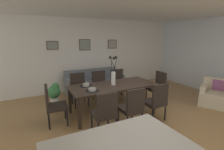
{
  "coord_description": "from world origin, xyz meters",
  "views": [
    {
      "loc": [
        -2.1,
        -2.66,
        1.93
      ],
      "look_at": [
        -0.12,
        1.18,
        0.95
      ],
      "focal_mm": 26.47,
      "sensor_mm": 36.0,
      "label": 1
    }
  ],
  "objects_px": {
    "dining_chair_head_east": "(158,86)",
    "potted_plant": "(54,93)",
    "dining_chair_mid_right": "(118,82)",
    "framed_picture_center": "(85,45)",
    "dining_table": "(113,87)",
    "dining_chair_head_west": "(53,103)",
    "dining_chair_mid_left": "(156,100)",
    "framed_picture_left": "(52,45)",
    "sofa": "(94,85)",
    "framed_picture_right": "(112,44)",
    "armchair": "(216,95)",
    "dining_chair_far_right": "(100,85)",
    "bowl_near_right": "(86,84)",
    "dining_chair_near_right": "(79,88)",
    "centerpiece_vase": "(113,74)",
    "bowl_near_left": "(92,89)",
    "dining_chair_near_left": "(105,111)",
    "dining_chair_far_left": "(132,106)"
  },
  "relations": [
    {
      "from": "dining_chair_head_east",
      "to": "dining_chair_mid_right",
      "type": "bearing_deg",
      "value": 134.85
    },
    {
      "from": "framed_picture_center",
      "to": "potted_plant",
      "type": "xyz_separation_m",
      "value": [
        -1.31,
        -1.05,
        -1.3
      ]
    },
    {
      "from": "bowl_near_right",
      "to": "framed_picture_right",
      "type": "height_order",
      "value": "framed_picture_right"
    },
    {
      "from": "dining_chair_far_left",
      "to": "dining_chair_head_east",
      "type": "height_order",
      "value": "same"
    },
    {
      "from": "dining_table",
      "to": "centerpiece_vase",
      "type": "xyz_separation_m",
      "value": [
        0.0,
        0.0,
        0.35
      ]
    },
    {
      "from": "framed_picture_left",
      "to": "framed_picture_right",
      "type": "height_order",
      "value": "framed_picture_right"
    },
    {
      "from": "dining_chair_mid_right",
      "to": "armchair",
      "type": "height_order",
      "value": "dining_chair_mid_right"
    },
    {
      "from": "dining_chair_far_right",
      "to": "framed_picture_center",
      "type": "relative_size",
      "value": 2.24
    },
    {
      "from": "dining_chair_far_right",
      "to": "bowl_near_right",
      "type": "height_order",
      "value": "dining_chair_far_right"
    },
    {
      "from": "dining_table",
      "to": "dining_chair_mid_right",
      "type": "height_order",
      "value": "dining_chair_mid_right"
    },
    {
      "from": "dining_chair_far_left",
      "to": "potted_plant",
      "type": "height_order",
      "value": "dining_chair_far_left"
    },
    {
      "from": "dining_chair_head_east",
      "to": "potted_plant",
      "type": "xyz_separation_m",
      "value": [
        -2.83,
        1.16,
        -0.14
      ]
    },
    {
      "from": "dining_chair_far_right",
      "to": "bowl_near_right",
      "type": "bearing_deg",
      "value": -134.45
    },
    {
      "from": "sofa",
      "to": "dining_table",
      "type": "bearing_deg",
      "value": -94.79
    },
    {
      "from": "framed_picture_right",
      "to": "potted_plant",
      "type": "distance_m",
      "value": 2.95
    },
    {
      "from": "sofa",
      "to": "potted_plant",
      "type": "xyz_separation_m",
      "value": [
        -1.46,
        -0.57,
        0.09
      ]
    },
    {
      "from": "potted_plant",
      "to": "dining_chair_head_west",
      "type": "bearing_deg",
      "value": -99.42
    },
    {
      "from": "centerpiece_vase",
      "to": "bowl_near_left",
      "type": "relative_size",
      "value": 4.32
    },
    {
      "from": "framed_picture_center",
      "to": "dining_chair_mid_left",
      "type": "bearing_deg",
      "value": -77.9
    },
    {
      "from": "bowl_near_left",
      "to": "armchair",
      "type": "distance_m",
      "value": 3.65
    },
    {
      "from": "dining_table",
      "to": "dining_chair_head_west",
      "type": "xyz_separation_m",
      "value": [
        -1.5,
        0.01,
        -0.16
      ]
    },
    {
      "from": "dining_chair_mid_left",
      "to": "dining_chair_far_right",
      "type": "bearing_deg",
      "value": 109.98
    },
    {
      "from": "dining_chair_mid_left",
      "to": "framed_picture_left",
      "type": "relative_size",
      "value": 2.48
    },
    {
      "from": "dining_chair_far_left",
      "to": "framed_picture_left",
      "type": "bearing_deg",
      "value": 109.24
    },
    {
      "from": "framed_picture_center",
      "to": "centerpiece_vase",
      "type": "bearing_deg",
      "value": -89.98
    },
    {
      "from": "dining_chair_head_east",
      "to": "framed_picture_center",
      "type": "distance_m",
      "value": 2.92
    },
    {
      "from": "dining_chair_near_right",
      "to": "centerpiece_vase",
      "type": "relative_size",
      "value": 1.25
    },
    {
      "from": "dining_chair_far_left",
      "to": "framed_picture_right",
      "type": "xyz_separation_m",
      "value": [
        1.15,
        3.14,
        1.16
      ]
    },
    {
      "from": "sofa",
      "to": "potted_plant",
      "type": "relative_size",
      "value": 2.95
    },
    {
      "from": "dining_chair_mid_right",
      "to": "bowl_near_left",
      "type": "xyz_separation_m",
      "value": [
        -1.31,
        -1.1,
        0.27
      ]
    },
    {
      "from": "armchair",
      "to": "dining_chair_far_left",
      "type": "bearing_deg",
      "value": 179.0
    },
    {
      "from": "dining_chair_far_right",
      "to": "bowl_near_left",
      "type": "distance_m",
      "value": 1.34
    },
    {
      "from": "dining_table",
      "to": "bowl_near_left",
      "type": "xyz_separation_m",
      "value": [
        -0.66,
        -0.22,
        0.11
      ]
    },
    {
      "from": "framed_picture_left",
      "to": "potted_plant",
      "type": "xyz_separation_m",
      "value": [
        -0.19,
        -1.05,
        -1.3
      ]
    },
    {
      "from": "dining_chair_mid_right",
      "to": "bowl_near_right",
      "type": "relative_size",
      "value": 5.41
    },
    {
      "from": "dining_chair_mid_right",
      "to": "potted_plant",
      "type": "bearing_deg",
      "value": 171.76
    },
    {
      "from": "centerpiece_vase",
      "to": "sofa",
      "type": "bearing_deg",
      "value": 85.23
    },
    {
      "from": "dining_table",
      "to": "potted_plant",
      "type": "height_order",
      "value": "dining_table"
    },
    {
      "from": "dining_chair_head_west",
      "to": "potted_plant",
      "type": "height_order",
      "value": "dining_chair_head_west"
    },
    {
      "from": "dining_chair_near_left",
      "to": "dining_chair_mid_right",
      "type": "xyz_separation_m",
      "value": [
        1.3,
        1.76,
        0.0
      ]
    },
    {
      "from": "bowl_near_left",
      "to": "bowl_near_right",
      "type": "height_order",
      "value": "same"
    },
    {
      "from": "dining_chair_near_right",
      "to": "dining_chair_head_west",
      "type": "height_order",
      "value": "same"
    },
    {
      "from": "dining_chair_near_right",
      "to": "dining_chair_head_east",
      "type": "xyz_separation_m",
      "value": [
        2.18,
        -0.89,
        0.0
      ]
    },
    {
      "from": "dining_table",
      "to": "framed_picture_right",
      "type": "height_order",
      "value": "framed_picture_right"
    },
    {
      "from": "dining_chair_far_right",
      "to": "dining_chair_head_west",
      "type": "distance_m",
      "value": 1.76
    },
    {
      "from": "dining_chair_head_east",
      "to": "bowl_near_left",
      "type": "bearing_deg",
      "value": -174.04
    },
    {
      "from": "framed_picture_center",
      "to": "framed_picture_right",
      "type": "height_order",
      "value": "framed_picture_center"
    },
    {
      "from": "dining_chair_far_left",
      "to": "sofa",
      "type": "distance_m",
      "value": 2.67
    },
    {
      "from": "dining_chair_mid_right",
      "to": "framed_picture_center",
      "type": "distance_m",
      "value": 1.89
    },
    {
      "from": "dining_chair_near_right",
      "to": "dining_chair_far_right",
      "type": "height_order",
      "value": "same"
    }
  ]
}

